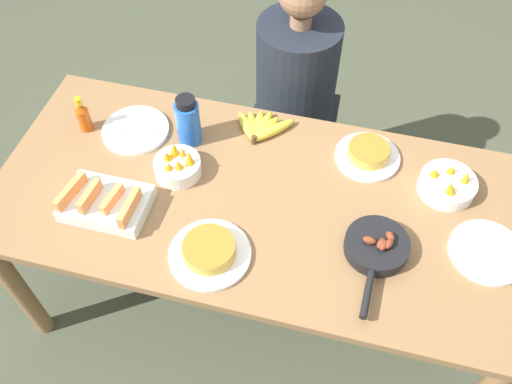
{
  "coord_description": "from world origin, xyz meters",
  "views": [
    {
      "loc": [
        0.28,
        -1.09,
        2.26
      ],
      "look_at": [
        0.0,
        0.0,
        0.79
      ],
      "focal_mm": 38.0,
      "sensor_mm": 36.0,
      "label": 1
    }
  ],
  "objects_px": {
    "frittata_plate_side": "(368,154)",
    "empty_plate_far_left": "(136,130)",
    "empty_plate_near_front": "(487,252)",
    "banana_bunch": "(260,128)",
    "fruit_bowl_citrus": "(447,184)",
    "person_figure": "(294,114)",
    "water_bottle": "(188,121)",
    "skillet": "(376,248)",
    "fruit_bowl_mango": "(178,165)",
    "hot_sauce_bottle": "(83,116)",
    "melon_tray": "(105,203)",
    "frittata_plate_center": "(209,252)"
  },
  "relations": [
    {
      "from": "fruit_bowl_mango",
      "to": "person_figure",
      "type": "distance_m",
      "value": 0.79
    },
    {
      "from": "hot_sauce_bottle",
      "to": "person_figure",
      "type": "xyz_separation_m",
      "value": [
        0.71,
        0.54,
        -0.33
      ]
    },
    {
      "from": "hot_sauce_bottle",
      "to": "frittata_plate_side",
      "type": "bearing_deg",
      "value": 6.15
    },
    {
      "from": "melon_tray",
      "to": "fruit_bowl_citrus",
      "type": "relative_size",
      "value": 1.46
    },
    {
      "from": "frittata_plate_center",
      "to": "person_figure",
      "type": "relative_size",
      "value": 0.22
    },
    {
      "from": "banana_bunch",
      "to": "person_figure",
      "type": "bearing_deg",
      "value": 80.71
    },
    {
      "from": "banana_bunch",
      "to": "frittata_plate_center",
      "type": "bearing_deg",
      "value": -92.23
    },
    {
      "from": "frittata_plate_center",
      "to": "person_figure",
      "type": "distance_m",
      "value": 1.01
    },
    {
      "from": "frittata_plate_side",
      "to": "fruit_bowl_citrus",
      "type": "distance_m",
      "value": 0.29
    },
    {
      "from": "frittata_plate_center",
      "to": "fruit_bowl_citrus",
      "type": "distance_m",
      "value": 0.85
    },
    {
      "from": "frittata_plate_side",
      "to": "water_bottle",
      "type": "xyz_separation_m",
      "value": [
        -0.66,
        -0.07,
        0.07
      ]
    },
    {
      "from": "banana_bunch",
      "to": "person_figure",
      "type": "height_order",
      "value": "person_figure"
    },
    {
      "from": "empty_plate_near_front",
      "to": "fruit_bowl_citrus",
      "type": "distance_m",
      "value": 0.27
    },
    {
      "from": "skillet",
      "to": "empty_plate_far_left",
      "type": "distance_m",
      "value": 1.0
    },
    {
      "from": "banana_bunch",
      "to": "hot_sauce_bottle",
      "type": "bearing_deg",
      "value": -166.88
    },
    {
      "from": "water_bottle",
      "to": "person_figure",
      "type": "bearing_deg",
      "value": 58.2
    },
    {
      "from": "fruit_bowl_citrus",
      "to": "person_figure",
      "type": "bearing_deg",
      "value": 141.22
    },
    {
      "from": "person_figure",
      "to": "frittata_plate_side",
      "type": "bearing_deg",
      "value": -50.82
    },
    {
      "from": "banana_bunch",
      "to": "skillet",
      "type": "xyz_separation_m",
      "value": [
        0.49,
        -0.43,
        0.01
      ]
    },
    {
      "from": "empty_plate_near_front",
      "to": "person_figure",
      "type": "bearing_deg",
      "value": 136.38
    },
    {
      "from": "fruit_bowl_mango",
      "to": "empty_plate_near_front",
      "type": "bearing_deg",
      "value": -3.94
    },
    {
      "from": "frittata_plate_center",
      "to": "frittata_plate_side",
      "type": "bearing_deg",
      "value": 51.03
    },
    {
      "from": "water_bottle",
      "to": "hot_sauce_bottle",
      "type": "relative_size",
      "value": 1.33
    },
    {
      "from": "person_figure",
      "to": "hot_sauce_bottle",
      "type": "bearing_deg",
      "value": -142.68
    },
    {
      "from": "frittata_plate_side",
      "to": "fruit_bowl_mango",
      "type": "relative_size",
      "value": 1.42
    },
    {
      "from": "empty_plate_near_front",
      "to": "frittata_plate_center",
      "type": "bearing_deg",
      "value": -165.09
    },
    {
      "from": "water_bottle",
      "to": "hot_sauce_bottle",
      "type": "height_order",
      "value": "water_bottle"
    },
    {
      "from": "hot_sauce_bottle",
      "to": "skillet",
      "type": "bearing_deg",
      "value": -13.84
    },
    {
      "from": "frittata_plate_side",
      "to": "empty_plate_near_front",
      "type": "relative_size",
      "value": 0.97
    },
    {
      "from": "fruit_bowl_citrus",
      "to": "water_bottle",
      "type": "xyz_separation_m",
      "value": [
        -0.94,
        0.01,
        0.06
      ]
    },
    {
      "from": "fruit_bowl_mango",
      "to": "person_figure",
      "type": "relative_size",
      "value": 0.14
    },
    {
      "from": "frittata_plate_side",
      "to": "empty_plate_far_left",
      "type": "xyz_separation_m",
      "value": [
        -0.87,
        -0.08,
        -0.02
      ]
    },
    {
      "from": "banana_bunch",
      "to": "fruit_bowl_citrus",
      "type": "bearing_deg",
      "value": -9.53
    },
    {
      "from": "fruit_bowl_mango",
      "to": "fruit_bowl_citrus",
      "type": "relative_size",
      "value": 0.85
    },
    {
      "from": "banana_bunch",
      "to": "person_figure",
      "type": "xyz_separation_m",
      "value": [
        0.06,
        0.39,
        -0.28
      ]
    },
    {
      "from": "skillet",
      "to": "fruit_bowl_citrus",
      "type": "height_order",
      "value": "fruit_bowl_citrus"
    },
    {
      "from": "frittata_plate_side",
      "to": "empty_plate_near_front",
      "type": "distance_m",
      "value": 0.52
    },
    {
      "from": "skillet",
      "to": "fruit_bowl_mango",
      "type": "xyz_separation_m",
      "value": [
        -0.72,
        0.16,
        0.01
      ]
    },
    {
      "from": "empty_plate_near_front",
      "to": "person_figure",
      "type": "height_order",
      "value": "person_figure"
    },
    {
      "from": "fruit_bowl_citrus",
      "to": "hot_sauce_bottle",
      "type": "distance_m",
      "value": 1.34
    },
    {
      "from": "empty_plate_far_left",
      "to": "skillet",
      "type": "bearing_deg",
      "value": -18.06
    },
    {
      "from": "melon_tray",
      "to": "person_figure",
      "type": "bearing_deg",
      "value": 61.13
    },
    {
      "from": "banana_bunch",
      "to": "empty_plate_far_left",
      "type": "distance_m",
      "value": 0.47
    },
    {
      "from": "water_bottle",
      "to": "melon_tray",
      "type": "bearing_deg",
      "value": -114.7
    },
    {
      "from": "frittata_plate_side",
      "to": "fruit_bowl_citrus",
      "type": "height_order",
      "value": "fruit_bowl_citrus"
    },
    {
      "from": "frittata_plate_center",
      "to": "fruit_bowl_citrus",
      "type": "bearing_deg",
      "value": 32.48
    },
    {
      "from": "empty_plate_near_front",
      "to": "hot_sauce_bottle",
      "type": "bearing_deg",
      "value": 172.52
    },
    {
      "from": "skillet",
      "to": "person_figure",
      "type": "relative_size",
      "value": 0.3
    },
    {
      "from": "empty_plate_near_front",
      "to": "person_figure",
      "type": "relative_size",
      "value": 0.2
    },
    {
      "from": "skillet",
      "to": "empty_plate_near_front",
      "type": "height_order",
      "value": "skillet"
    }
  ]
}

